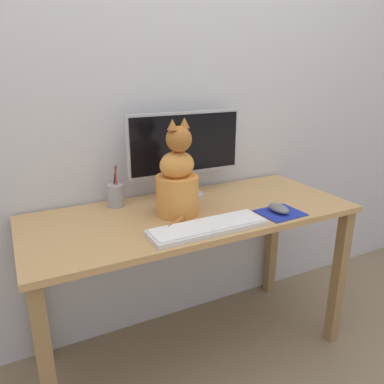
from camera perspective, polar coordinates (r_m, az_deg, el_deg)
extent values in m
plane|color=#847056|center=(1.96, 0.03, -22.77)|extent=(12.00, 12.00, 0.00)
cube|color=silver|center=(1.76, -4.85, 16.96)|extent=(7.00, 0.04, 2.50)
cube|color=tan|center=(1.59, 0.03, -3.34)|extent=(1.38, 0.58, 0.02)
cube|color=olive|center=(1.43, -21.14, -24.65)|extent=(0.05, 0.05, 0.69)
cube|color=olive|center=(1.95, 21.41, -12.14)|extent=(0.05, 0.05, 0.69)
cube|color=olive|center=(1.83, -23.01, -14.42)|extent=(0.05, 0.05, 0.69)
cube|color=olive|center=(2.26, 12.13, -6.83)|extent=(0.05, 0.05, 0.69)
cylinder|color=#B2B2B7|center=(1.77, -0.99, -0.40)|extent=(0.17, 0.17, 0.01)
cylinder|color=#B2B2B7|center=(1.75, -1.00, 1.33)|extent=(0.04, 0.04, 0.10)
cube|color=#B2B2B7|center=(1.71, -1.04, 7.47)|extent=(0.55, 0.02, 0.28)
cube|color=black|center=(1.70, -0.89, 7.41)|extent=(0.53, 0.00, 0.26)
cube|color=silver|center=(1.41, 2.46, -5.45)|extent=(0.46, 0.14, 0.02)
cube|color=white|center=(1.40, 2.46, -5.00)|extent=(0.44, 0.13, 0.01)
cube|color=#1E2D9E|center=(1.60, 13.29, -3.11)|extent=(0.18, 0.16, 0.00)
ellipsoid|color=slate|center=(1.60, 13.08, -2.45)|extent=(0.06, 0.11, 0.03)
cylinder|color=#D6893D|center=(1.53, -2.25, -0.49)|extent=(0.22, 0.22, 0.16)
ellipsoid|color=#D6893D|center=(1.49, -2.31, 4.15)|extent=(0.18, 0.16, 0.11)
sphere|color=#A36028|center=(1.46, -2.02, 8.05)|extent=(0.13, 0.13, 0.10)
cone|color=#A36028|center=(1.43, -3.00, 10.26)|extent=(0.05, 0.05, 0.04)
cone|color=#A36028|center=(1.47, -1.12, 10.52)|extent=(0.05, 0.05, 0.04)
cylinder|color=#A36028|center=(1.48, -1.53, -4.10)|extent=(0.19, 0.16, 0.02)
cylinder|color=#99999E|center=(1.66, -11.56, -0.53)|extent=(0.07, 0.07, 0.10)
cylinder|color=black|center=(1.65, -11.74, 1.59)|extent=(0.03, 0.01, 0.14)
cylinder|color=red|center=(1.63, -11.44, 1.43)|extent=(0.01, 0.01, 0.14)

